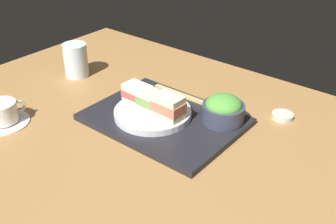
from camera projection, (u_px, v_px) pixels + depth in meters
ground_plane at (154, 139)px, 104.83cm from camera, size 140.00×100.00×3.00cm
serving_tray at (164, 119)px, 108.97cm from camera, size 39.49×29.10×1.66cm
sandwich_plate at (153, 113)px, 108.48cm from camera, size 20.60×20.60×1.78cm
sandwich_near at (168, 107)px, 103.27cm from camera, size 8.11×5.39×6.20cm
sandwich_middle at (152, 101)px, 106.71cm from camera, size 7.92×5.20×5.22cm
sandwich_far at (138, 94)px, 109.82cm from camera, size 7.79×5.38×5.50cm
salad_bowl at (223, 109)px, 105.02cm from camera, size 11.06×11.06×7.33cm
chopsticks_pair at (187, 97)px, 117.35cm from camera, size 22.97×1.73×0.70cm
coffee_cup at (2, 114)px, 107.57cm from camera, size 13.47×13.47×6.12cm
drinking_glass at (76, 60)px, 131.74cm from camera, size 7.78×7.78×10.85cm
small_sauce_dish at (282, 116)px, 110.81cm from camera, size 5.89×5.89×1.31cm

